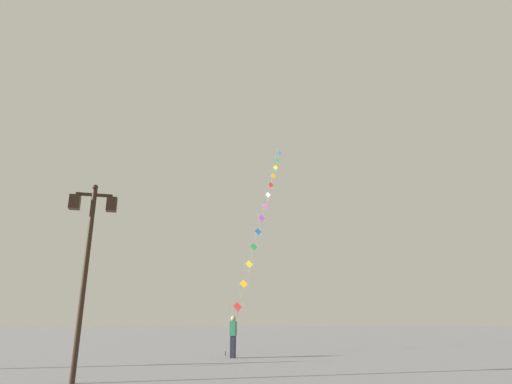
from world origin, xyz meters
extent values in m
plane|color=gray|center=(0.00, 20.00, 0.00)|extent=(160.00, 160.00, 0.00)
cylinder|color=black|center=(-2.99, 9.67, 2.55)|extent=(0.14, 0.14, 5.10)
sphere|color=black|center=(-2.99, 9.67, 5.18)|extent=(0.16, 0.16, 0.16)
cube|color=black|center=(-2.99, 9.67, 4.95)|extent=(0.99, 0.08, 0.08)
cube|color=black|center=(-3.49, 9.67, 4.70)|extent=(0.28, 0.28, 0.40)
cube|color=beige|center=(-3.49, 9.67, 4.70)|extent=(0.19, 0.19, 0.30)
cube|color=black|center=(-2.50, 9.67, 4.70)|extent=(0.28, 0.28, 0.40)
cube|color=beige|center=(-2.50, 9.67, 4.70)|extent=(0.19, 0.19, 0.30)
cylinder|color=brown|center=(2.33, 17.13, 0.09)|extent=(0.06, 0.06, 0.18)
cylinder|color=silver|center=(2.80, 18.09, 1.18)|extent=(0.98, 1.95, 2.01)
cylinder|color=silver|center=(3.58, 19.66, 2.80)|extent=(0.62, 1.23, 1.27)
cylinder|color=silver|center=(4.17, 20.86, 4.05)|extent=(0.62, 1.23, 1.27)
cylinder|color=silver|center=(4.77, 22.07, 5.31)|extent=(0.62, 1.23, 1.27)
cylinder|color=silver|center=(5.37, 23.27, 6.56)|extent=(0.62, 1.23, 1.27)
cylinder|color=silver|center=(5.96, 24.48, 7.81)|extent=(0.62, 1.23, 1.27)
cylinder|color=silver|center=(6.56, 25.69, 9.06)|extent=(0.62, 1.23, 1.27)
cylinder|color=silver|center=(7.16, 26.89, 10.31)|extent=(0.62, 1.23, 1.27)
cylinder|color=silver|center=(7.75, 28.10, 11.56)|extent=(0.62, 1.23, 1.27)
cylinder|color=silver|center=(8.35, 29.30, 12.81)|extent=(0.62, 1.23, 1.27)
cylinder|color=silver|center=(8.95, 30.51, 14.06)|extent=(0.62, 1.23, 1.27)
cylinder|color=silver|center=(9.54, 31.71, 15.31)|extent=(0.62, 1.23, 1.27)
cylinder|color=silver|center=(10.14, 32.92, 16.56)|extent=(0.62, 1.23, 1.27)
cube|color=red|center=(3.28, 19.06, 2.18)|extent=(0.44, 0.19, 0.47)
cylinder|color=red|center=(3.28, 19.06, 1.84)|extent=(0.03, 0.04, 0.31)
cube|color=orange|center=(3.88, 20.26, 3.43)|extent=(0.40, 0.26, 0.47)
cylinder|color=orange|center=(3.88, 20.26, 3.08)|extent=(0.04, 0.05, 0.34)
cube|color=yellow|center=(4.47, 21.47, 4.68)|extent=(0.43, 0.20, 0.47)
cylinder|color=yellow|center=(4.47, 21.47, 4.33)|extent=(0.03, 0.04, 0.34)
cube|color=green|center=(5.07, 22.67, 5.93)|extent=(0.46, 0.13, 0.47)
cylinder|color=green|center=(5.07, 22.67, 5.62)|extent=(0.02, 0.04, 0.25)
cube|color=blue|center=(5.67, 23.88, 7.18)|extent=(0.46, 0.13, 0.47)
cylinder|color=blue|center=(5.67, 23.88, 6.87)|extent=(0.03, 0.04, 0.25)
cube|color=purple|center=(6.26, 25.08, 8.43)|extent=(0.41, 0.25, 0.47)
cylinder|color=purple|center=(6.26, 25.08, 8.07)|extent=(0.03, 0.04, 0.36)
cube|color=pink|center=(6.86, 26.29, 9.68)|extent=(0.44, 0.19, 0.47)
cylinder|color=pink|center=(6.86, 26.29, 9.35)|extent=(0.03, 0.04, 0.30)
cube|color=white|center=(7.46, 27.49, 10.93)|extent=(0.41, 0.25, 0.47)
cylinder|color=white|center=(7.46, 27.49, 10.57)|extent=(0.03, 0.03, 0.37)
cube|color=red|center=(8.05, 28.70, 12.18)|extent=(0.45, 0.15, 0.47)
cylinder|color=red|center=(8.05, 28.70, 11.82)|extent=(0.02, 0.03, 0.36)
cube|color=orange|center=(8.65, 29.91, 13.44)|extent=(0.42, 0.22, 0.47)
cylinder|color=orange|center=(8.65, 29.91, 13.09)|extent=(0.03, 0.04, 0.33)
cube|color=yellow|center=(9.24, 31.11, 14.69)|extent=(0.39, 0.28, 0.47)
cylinder|color=yellow|center=(9.24, 31.11, 14.38)|extent=(0.04, 0.05, 0.23)
cube|color=green|center=(9.84, 32.32, 15.94)|extent=(0.44, 0.19, 0.47)
cylinder|color=green|center=(9.84, 32.32, 15.60)|extent=(0.02, 0.02, 0.30)
cube|color=blue|center=(10.44, 33.52, 17.19)|extent=(0.42, 0.23, 0.47)
cylinder|color=blue|center=(10.44, 33.52, 16.89)|extent=(0.03, 0.03, 0.23)
cube|color=#1E1E2D|center=(2.41, 15.86, 0.45)|extent=(0.30, 0.35, 0.90)
cube|color=#26724C|center=(2.41, 15.86, 1.18)|extent=(0.37, 0.44, 0.60)
sphere|color=tan|center=(2.41, 15.86, 1.60)|extent=(0.22, 0.22, 0.22)
cylinder|color=#26724C|center=(2.49, 16.06, 1.35)|extent=(0.24, 0.39, 0.50)
camera|label=1|loc=(-1.41, -2.52, 1.53)|focal=29.21mm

